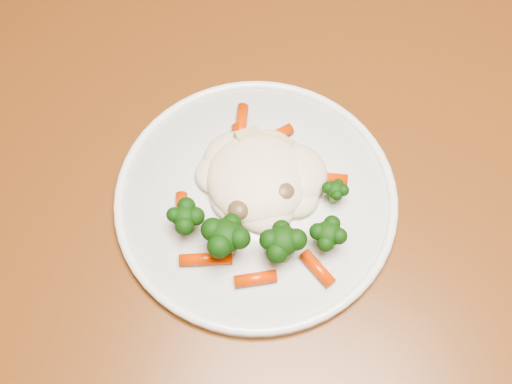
# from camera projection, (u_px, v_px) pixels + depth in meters

# --- Properties ---
(dining_table) EXTENTS (1.17, 0.82, 0.75)m
(dining_table) POSITION_uv_depth(u_px,v_px,m) (272.00, 185.00, 0.78)
(dining_table) COLOR brown
(dining_table) RESTS_ON ground
(plate) EXTENTS (0.28, 0.28, 0.01)m
(plate) POSITION_uv_depth(u_px,v_px,m) (256.00, 199.00, 0.65)
(plate) COLOR white
(plate) RESTS_ON dining_table
(meal) EXTENTS (0.18, 0.20, 0.05)m
(meal) POSITION_uv_depth(u_px,v_px,m) (258.00, 194.00, 0.62)
(meal) COLOR beige
(meal) RESTS_ON plate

